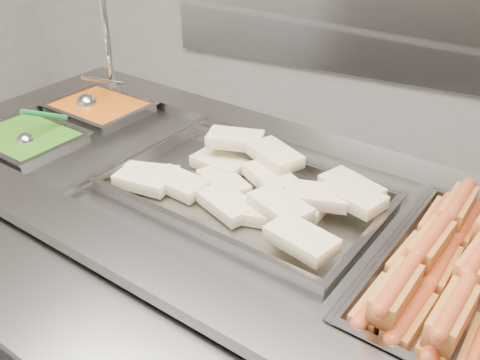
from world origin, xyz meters
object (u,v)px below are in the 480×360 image
at_px(sneeze_guard, 275,22).
at_px(serving_spoon, 29,137).
at_px(steam_counter, 227,309).
at_px(pan_wraps, 243,198).
at_px(pan_hotdogs, 468,292).
at_px(ladle, 88,102).

bearing_deg(sneeze_guard, serving_spoon, -157.79).
xyz_separation_m(steam_counter, pan_wraps, (0.07, -0.01, 0.47)).
bearing_deg(pan_wraps, pan_hotdogs, -8.72).
height_order(sneeze_guard, pan_wraps, sneeze_guard).
bearing_deg(pan_hotdogs, serving_spoon, 178.17).
bearing_deg(ladle, sneeze_guard, -1.40).
xyz_separation_m(sneeze_guard, pan_hotdogs, (0.65, -0.35, -0.45)).
distance_m(steam_counter, ladle, 0.93).
bearing_deg(serving_spoon, steam_counter, 4.98).
relative_size(pan_hotdogs, serving_spoon, 3.26).
xyz_separation_m(pan_wraps, serving_spoon, (-0.77, -0.05, 0.04)).
bearing_deg(pan_wraps, steam_counter, 171.28).
bearing_deg(pan_wraps, sneeze_guard, 96.63).
relative_size(sneeze_guard, pan_wraps, 2.29).
height_order(steam_counter, pan_wraps, pan_wraps).
distance_m(pan_hotdogs, pan_wraps, 0.63).
xyz_separation_m(sneeze_guard, serving_spoon, (-0.74, -0.30, -0.39)).
xyz_separation_m(steam_counter, ladle, (-0.73, 0.26, 0.51)).
height_order(steam_counter, ladle, ladle).
bearing_deg(serving_spoon, ladle, 95.29).
xyz_separation_m(pan_wraps, ladle, (-0.80, 0.27, 0.04)).
height_order(pan_wraps, ladle, ladle).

